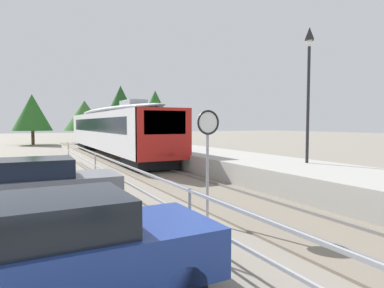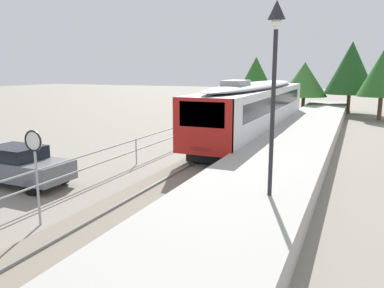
{
  "view_description": "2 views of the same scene",
  "coord_description": "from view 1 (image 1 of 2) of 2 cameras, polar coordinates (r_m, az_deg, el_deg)",
  "views": [
    {
      "loc": [
        -6.14,
        6.35,
        2.47
      ],
      "look_at": [
        0.4,
        19.13,
        1.6
      ],
      "focal_mm": 31.53,
      "sensor_mm": 36.0,
      "label": 1
    },
    {
      "loc": [
        6.23,
        5.6,
        4.45
      ],
      "look_at": [
        0.4,
        19.13,
        1.6
      ],
      "focal_mm": 36.02,
      "sensor_mm": 36.0,
      "label": 2
    }
  ],
  "objects": [
    {
      "name": "commuter_train",
      "position": [
        25.48,
        -13.16,
        2.66
      ],
      "size": [
        2.82,
        20.11,
        3.74
      ],
      "color": "silver",
      "rests_on": "track_rails"
    },
    {
      "name": "parked_hatchback_blue",
      "position": [
        4.97,
        -20.72,
        -16.55
      ],
      "size": [
        4.04,
        1.84,
        1.53
      ],
      "color": "navy",
      "rests_on": "ground"
    },
    {
      "name": "station_platform",
      "position": [
        18.36,
        3.85,
        -2.85
      ],
      "size": [
        3.9,
        60.0,
        0.9
      ],
      "primitive_type": "cube",
      "color": "#A8A59E",
      "rests_on": "ground"
    },
    {
      "name": "parked_hatchback_grey",
      "position": [
        10.11,
        -24.1,
        -6.41
      ],
      "size": [
        4.04,
        1.84,
        1.53
      ],
      "color": "slate",
      "rests_on": "ground"
    },
    {
      "name": "ground_plane",
      "position": [
        16.15,
        -15.63,
        -5.46
      ],
      "size": [
        160.0,
        160.0,
        0.0
      ],
      "primitive_type": "plane",
      "color": "gray"
    },
    {
      "name": "track_rails",
      "position": [
        16.99,
        -5.63,
        -4.79
      ],
      "size": [
        3.2,
        60.0,
        0.14
      ],
      "color": "slate",
      "rests_on": "ground"
    },
    {
      "name": "platform_lamp_mid_platform",
      "position": [
        14.37,
        19.15,
        11.89
      ],
      "size": [
        0.34,
        0.34,
        5.35
      ],
      "color": "#232328",
      "rests_on": "station_platform"
    },
    {
      "name": "tree_behind_carpark",
      "position": [
        43.48,
        -25.41,
        4.84
      ],
      "size": [
        4.41,
        4.41,
        5.89
      ],
      "color": "brown",
      "rests_on": "ground"
    },
    {
      "name": "speed_limit_sign",
      "position": [
        8.3,
        2.71,
        1.07
      ],
      "size": [
        0.61,
        0.1,
        2.81
      ],
      "color": "#9EA0A5",
      "rests_on": "ground"
    },
    {
      "name": "tree_distant_left",
      "position": [
        42.51,
        -17.71,
        4.6
      ],
      "size": [
        4.85,
        4.85,
        5.23
      ],
      "color": "brown",
      "rests_on": "ground"
    },
    {
      "name": "tree_behind_station_far",
      "position": [
        39.87,
        -6.24,
        5.96
      ],
      "size": [
        4.17,
        4.17,
        6.33
      ],
      "color": "brown",
      "rests_on": "ground"
    },
    {
      "name": "tree_distant_centre",
      "position": [
        43.81,
        -11.96,
        6.21
      ],
      "size": [
        5.07,
        5.07,
        7.27
      ],
      "color": "brown",
      "rests_on": "ground"
    },
    {
      "name": "carpark_fence",
      "position": [
        6.52,
        -0.39,
        -10.41
      ],
      "size": [
        0.06,
        36.06,
        1.25
      ],
      "color": "#9EA0A5",
      "rests_on": "ground"
    }
  ]
}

